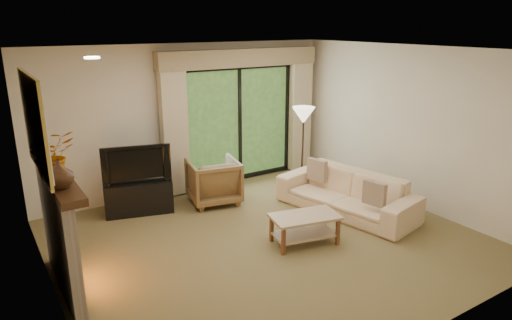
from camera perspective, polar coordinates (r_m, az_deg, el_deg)
floor at (r=6.50m, az=1.45°, el=-9.97°), size 5.50×5.50×0.00m
ceiling at (r=5.81m, az=1.64°, el=13.56°), size 5.50×5.50×0.00m
wall_back at (r=8.16m, az=-8.38°, el=5.13°), size 5.00×0.00×5.00m
wall_front at (r=4.31m, az=20.61°, el=-6.57°), size 5.00×0.00×5.00m
wall_left at (r=5.10m, az=-25.07°, el=-3.51°), size 0.00×5.00×5.00m
wall_right at (r=7.86m, az=18.42°, el=4.00°), size 0.00×5.00×5.00m
fireplace at (r=5.52m, az=-23.35°, el=-8.68°), size 0.24×1.70×1.37m
mirror at (r=5.12m, az=-25.91°, el=4.08°), size 0.07×1.45×1.02m
sliding_door at (r=8.61m, az=-2.11°, el=4.55°), size 2.26×0.10×2.16m
curtain_left at (r=7.90m, az=-10.18°, el=3.92°), size 0.45×0.18×2.35m
curtain_right at (r=9.24m, az=5.50°, el=5.97°), size 0.45×0.18×2.35m
cornice at (r=8.35m, az=-1.88°, el=12.64°), size 3.20×0.24×0.32m
media_console at (r=7.55m, az=-14.43°, el=-4.42°), size 1.13×0.73×0.52m
tv at (r=7.37m, az=-14.75°, el=-0.34°), size 1.05×0.41×0.60m
armchair at (r=7.70m, az=-5.33°, el=-2.63°), size 0.95×0.96×0.75m
sofa at (r=7.41m, az=11.23°, el=-4.08°), size 1.32×2.38×0.65m
pillow_near at (r=6.86m, az=14.58°, el=-4.08°), size 0.16×0.36×0.35m
pillow_far at (r=7.74m, az=7.63°, el=-1.25°), size 0.17×0.38×0.37m
coffee_table at (r=6.37m, az=6.07°, el=-8.60°), size 1.00×0.69×0.41m
floor_lamp at (r=8.25m, az=5.83°, el=1.44°), size 0.44×0.44×1.51m
vase at (r=4.85m, az=-23.40°, el=-1.61°), size 0.33×0.33×0.29m
branches at (r=5.14m, az=-24.20°, el=0.58°), size 0.54×0.49×0.51m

